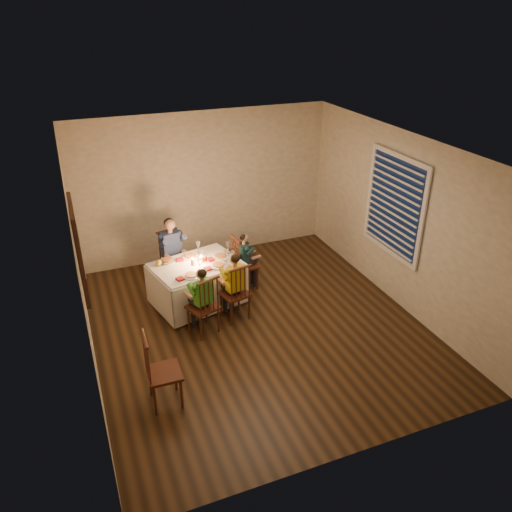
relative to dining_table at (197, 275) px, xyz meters
name	(u,v)px	position (x,y,z in m)	size (l,w,h in m)	color
ground	(257,325)	(0.62, -0.92, -0.48)	(5.00, 5.00, 0.00)	black
wall_left	(80,275)	(-1.63, -0.92, 0.82)	(0.02, 5.00, 2.60)	beige
wall_right	(399,220)	(2.87, -0.92, 0.82)	(0.02, 5.00, 2.60)	beige
wall_back	(204,186)	(0.62, 1.58, 0.82)	(4.50, 0.02, 2.60)	beige
ceiling	(257,148)	(0.62, -0.92, 2.12)	(5.00, 5.00, 0.00)	white
dining_table	(197,275)	(0.00, 0.00, 0.00)	(1.48, 1.21, 0.64)	white
chair_adult	(175,283)	(-0.21, 0.70, -0.48)	(0.38, 0.36, 0.92)	#3A190F
chair_near_left	(204,331)	(-0.14, -0.77, -0.48)	(0.38, 0.36, 0.92)	#3A190F
chair_near_right	(235,317)	(0.40, -0.60, -0.48)	(0.38, 0.36, 0.92)	#3A190F
chair_end	(246,287)	(0.85, 0.17, -0.48)	(0.38, 0.36, 0.92)	#3A190F
chair_extra	(167,401)	(-0.93, -1.95, -0.48)	(0.40, 0.38, 0.97)	#3A190F
adult	(175,283)	(-0.21, 0.70, -0.48)	(0.40, 0.37, 1.16)	navy
child_green	(204,331)	(-0.14, -0.77, -0.48)	(0.32, 0.29, 1.01)	green
child_yellow	(235,317)	(0.40, -0.60, -0.48)	(0.35, 0.32, 1.06)	gold
child_teal	(246,287)	(0.85, 0.17, -0.48)	(0.28, 0.26, 0.95)	#163339
setting_adult	(191,257)	(-0.02, 0.24, 0.20)	(0.26, 0.26, 0.02)	white
setting_green	(191,276)	(-0.16, -0.33, 0.20)	(0.26, 0.26, 0.02)	white
setting_yellow	(218,266)	(0.29, -0.19, 0.20)	(0.26, 0.26, 0.02)	white
setting_teal	(220,257)	(0.41, 0.07, 0.20)	(0.26, 0.26, 0.02)	white
candle_left	(193,262)	(-0.05, -0.01, 0.24)	(0.06, 0.06, 0.10)	white
candle_right	(201,259)	(0.09, 0.02, 0.24)	(0.06, 0.06, 0.10)	white
squash	(159,263)	(-0.53, 0.15, 0.24)	(0.09, 0.09, 0.09)	gold
orange_fruit	(204,258)	(0.15, 0.08, 0.23)	(0.08, 0.08, 0.08)	orange
serving_bowl	(168,261)	(-0.39, 0.20, 0.22)	(0.20, 0.20, 0.05)	white
wall_mirror	(79,249)	(-1.60, -0.62, 1.02)	(0.06, 0.95, 1.15)	black
window_blinds	(394,205)	(2.82, -0.82, 1.02)	(0.07, 1.34, 1.54)	black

